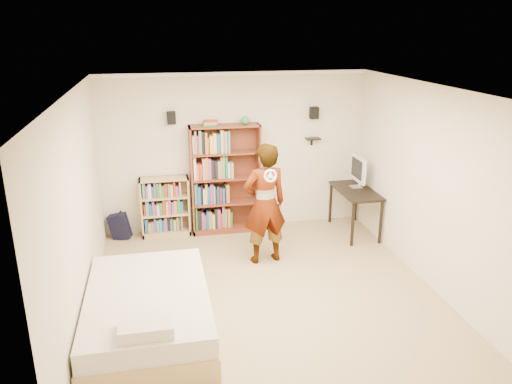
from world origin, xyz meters
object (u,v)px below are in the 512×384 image
computer_desk (354,211)px  daybed (148,306)px  person (265,204)px  tall_bookshelf (226,179)px  low_bookshelf (165,207)px

computer_desk → daybed: bearing=-146.5°
daybed → person: person is taller
computer_desk → daybed: (-3.47, -2.29, -0.07)m
tall_bookshelf → low_bookshelf: bearing=178.9°
computer_desk → daybed: 4.16m
low_bookshelf → person: bearing=-42.4°
low_bookshelf → computer_desk: low_bookshelf is taller
low_bookshelf → daybed: low_bookshelf is taller
low_bookshelf → daybed: 2.85m
computer_desk → person: (-1.75, -0.77, 0.53)m
computer_desk → person: 1.98m
tall_bookshelf → computer_desk: (2.15, -0.52, -0.54)m
low_bookshelf → person: person is taller
tall_bookshelf → person: 1.34m
low_bookshelf → person: 1.98m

